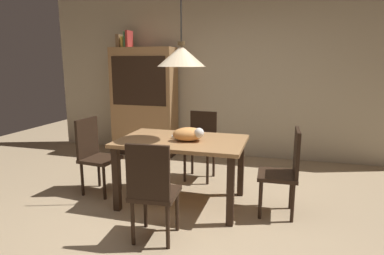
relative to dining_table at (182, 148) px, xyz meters
The scene contains 14 objects.
ground 0.82m from the dining_table, 78.12° to the right, with size 10.00×10.00×0.00m, color tan.
back_wall 2.31m from the dining_table, 87.30° to the left, with size 6.40×0.10×2.90m, color beige.
dining_table is the anchor object (origin of this frame).
chair_far_back 0.89m from the dining_table, 89.76° to the left, with size 0.42×0.42×0.93m.
chair_left_side 1.14m from the dining_table, behind, with size 0.44×0.44×0.93m.
chair_near_front 0.89m from the dining_table, 89.65° to the right, with size 0.43×0.43×0.93m.
chair_right_side 1.14m from the dining_table, ahead, with size 0.41×0.41×0.93m.
cat_sleeping 0.21m from the dining_table, 27.12° to the right, with size 0.41×0.33×0.16m.
pendant_lamp 1.01m from the dining_table, 104.04° to the left, with size 0.52×0.52×1.30m.
hutch_bookcase 2.24m from the dining_table, 124.68° to the left, with size 1.12×0.45×1.85m.
book_brown_thick 2.82m from the dining_table, 132.59° to the left, with size 0.06×0.24×0.22m, color brown.
book_yellow_short 2.77m from the dining_table, 131.40° to the left, with size 0.04×0.20×0.18m, color gold.
book_green_slim 2.76m from the dining_table, 130.49° to the left, with size 0.03×0.20×0.26m, color #427A4C.
book_red_tall 2.73m from the dining_table, 129.59° to the left, with size 0.04×0.22×0.28m, color #B73833.
Camera 1 is at (0.97, -2.86, 1.59)m, focal length 30.17 mm.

